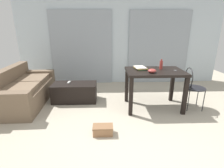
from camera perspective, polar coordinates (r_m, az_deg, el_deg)
The scene contains 13 objects.
ground_plane at distance 3.54m, azimuth 5.20°, elevation -8.89°, with size 7.83×7.83×0.00m, color #B2A893.
wall_back at distance 5.18m, azimuth 2.72°, elevation 14.32°, with size 5.85×0.10×2.52m, color silver.
curtains at distance 5.12m, azimuth 2.76°, elevation 11.75°, with size 3.99×0.03×2.07m.
couch at distance 4.24m, azimuth -27.36°, elevation -1.86°, with size 0.91×1.82×0.78m.
coffee_table at distance 4.02m, azimuth -12.19°, elevation -2.65°, with size 0.98×0.50×0.41m.
craft_table at distance 3.56m, azimuth 13.87°, elevation 2.42°, with size 1.13×0.76×0.80m.
wire_chair at distance 3.82m, azimuth 24.85°, elevation 0.00°, with size 0.42×0.43×0.86m.
bottle_near at distance 3.65m, azimuth 15.92°, elevation 6.13°, with size 0.06×0.06×0.20m.
bowl at distance 3.31m, azimuth 13.11°, elevation 4.27°, with size 0.16×0.16×0.07m, color #9E3833.
book_stack at distance 3.57m, azimuth 9.34°, elevation 5.28°, with size 0.26×0.31×0.05m.
scissors at distance 3.60m, azimuth 20.29°, elevation 4.13°, with size 0.07×0.12×0.00m.
tv_remote_primary at distance 4.03m, azimuth -14.05°, elevation 0.54°, with size 0.05×0.16×0.02m, color #B7B7B2.
shoebox at distance 2.81m, azimuth -3.01°, elevation -14.91°, with size 0.32×0.19×0.15m.
Camera 1 is at (-0.44, -1.89, 1.60)m, focal length 27.67 mm.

